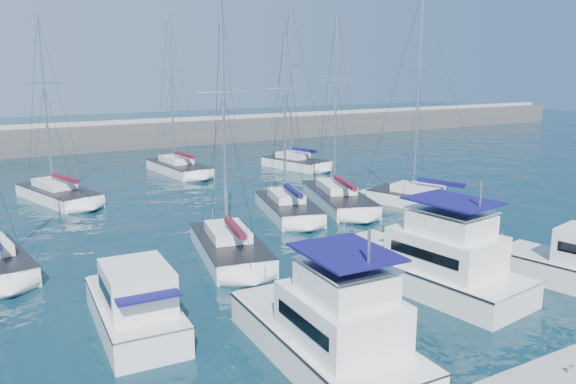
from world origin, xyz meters
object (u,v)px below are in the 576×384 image
sailboat_mid_b (230,247)px  motor_yacht_port_inner (330,333)px  sailboat_mid_d (338,198)px  sailboat_mid_e (423,199)px  motor_yacht_port_outer (136,308)px  motor_yacht_stbd_inner (431,263)px  sailboat_back_a (58,194)px  sailboat_back_c (296,162)px  sailboat_mid_c (288,207)px  sailboat_back_b (179,168)px

sailboat_mid_b → motor_yacht_port_inner: bearing=-86.4°
sailboat_mid_d → sailboat_mid_e: (5.05, -3.54, 0.03)m
motor_yacht_port_outer → sailboat_mid_e: (23.46, 9.62, -0.41)m
motor_yacht_stbd_inner → sailboat_mid_b: sailboat_mid_b is taller
sailboat_mid_b → sailboat_mid_d: 13.59m
sailboat_mid_b → sailboat_back_a: 19.37m
sailboat_mid_e → sailboat_back_c: 18.58m
sailboat_mid_c → sailboat_mid_d: sailboat_mid_d is taller
motor_yacht_port_outer → sailboat_back_b: bearing=71.2°
sailboat_mid_c → sailboat_mid_e: sailboat_mid_e is taller
sailboat_mid_c → sailboat_back_b: size_ratio=0.89×
sailboat_mid_d → sailboat_mid_e: bearing=-17.6°
sailboat_mid_b → sailboat_mid_e: (16.79, 3.32, 0.02)m
motor_yacht_stbd_inner → sailboat_mid_d: sailboat_mid_d is taller
sailboat_mid_e → sailboat_back_b: 24.36m
motor_yacht_stbd_inner → sailboat_back_c: size_ratio=0.62×
motor_yacht_port_outer → sailboat_back_b: size_ratio=0.44×
motor_yacht_port_outer → sailboat_back_c: bearing=52.9°
sailboat_mid_e → sailboat_mid_d: bearing=125.5°
sailboat_mid_c → sailboat_back_b: bearing=108.2°
sailboat_mid_d → motor_yacht_port_inner: bearing=-107.9°
motor_yacht_port_inner → sailboat_mid_b: bearing=84.4°
sailboat_mid_d → sailboat_back_a: sailboat_mid_d is taller
sailboat_back_a → motor_yacht_port_outer: bearing=-107.8°
sailboat_back_c → sailboat_mid_b: bearing=-143.1°
motor_yacht_port_outer → motor_yacht_stbd_inner: motor_yacht_stbd_inner is taller
sailboat_back_b → sailboat_mid_e: bearing=-68.4°
motor_yacht_port_inner → sailboat_back_b: 37.76m
sailboat_mid_d → sailboat_mid_e: size_ratio=0.93×
sailboat_mid_c → sailboat_back_b: (-1.32, 18.92, 0.00)m
sailboat_mid_e → sailboat_mid_c: bearing=144.5°
sailboat_mid_c → sailboat_mid_d: 4.73m
motor_yacht_stbd_inner → sailboat_mid_e: 15.85m
motor_yacht_port_outer → sailboat_mid_d: size_ratio=0.46×
sailboat_back_a → sailboat_back_b: 13.53m
motor_yacht_port_outer → sailboat_back_c: 36.81m
sailboat_back_a → motor_yacht_port_inner: bearing=-98.1°
sailboat_mid_c → sailboat_mid_d: (4.67, 0.75, -0.01)m
sailboat_mid_b → sailboat_back_b: sailboat_back_b is taller
motor_yacht_port_outer → sailboat_mid_b: bearing=46.2°
motor_yacht_port_inner → sailboat_back_c: (18.61, 33.90, -0.58)m
motor_yacht_stbd_inner → sailboat_back_b: (-0.52, 33.55, -0.61)m
motor_yacht_stbd_inner → sailboat_mid_e: sailboat_mid_e is taller
motor_yacht_port_inner → sailboat_mid_d: size_ratio=0.60×
sailboat_mid_d → sailboat_back_a: 21.21m
sailboat_mid_b → sailboat_back_b: size_ratio=0.90×
sailboat_mid_d → motor_yacht_stbd_inner: bearing=-92.2°
motor_yacht_stbd_inner → sailboat_mid_c: sailboat_mid_c is taller
sailboat_mid_d → sailboat_back_a: size_ratio=1.03×
motor_yacht_port_outer → sailboat_mid_d: sailboat_mid_d is taller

